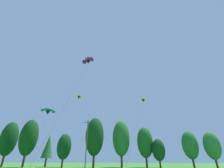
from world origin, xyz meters
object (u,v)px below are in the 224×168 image
object	(u,v)px
parafoil_kite_low_orange	(79,97)
utility_pole	(87,142)
parafoil_kite_high_magenta	(88,61)
parafoil_kite_mid_lime_white	(143,100)
parafoil_kite_far_teal	(48,111)

from	to	relation	value
parafoil_kite_low_orange	utility_pole	bearing A→B (deg)	25.82
utility_pole	parafoil_kite_low_orange	world-z (taller)	parafoil_kite_low_orange
utility_pole	parafoil_kite_high_magenta	bearing A→B (deg)	-80.52
utility_pole	parafoil_kite_low_orange	xyz separation A→B (m)	(-2.71, -1.31, 11.99)
parafoil_kite_high_magenta	parafoil_kite_mid_lime_white	distance (m)	19.10
parafoil_kite_far_teal	parafoil_kite_mid_lime_white	bearing A→B (deg)	24.47
utility_pole	parafoil_kite_high_magenta	xyz separation A→B (m)	(1.56, -9.34, 18.41)
parafoil_kite_high_magenta	parafoil_kite_low_orange	size ratio (longest dim) A/B	1.30
parafoil_kite_mid_lime_white	parafoil_kite_far_teal	size ratio (longest dim) A/B	1.34
parafoil_kite_far_teal	parafoil_kite_low_orange	bearing A→B (deg)	56.62
utility_pole	parafoil_kite_far_teal	size ratio (longest dim) A/B	0.75
parafoil_kite_far_teal	parafoil_kite_low_orange	size ratio (longest dim) A/B	0.87
parafoil_kite_high_magenta	parafoil_kite_mid_lime_white	size ratio (longest dim) A/B	1.13
parafoil_kite_high_magenta	parafoil_kite_far_teal	distance (m)	15.16
utility_pole	parafoil_kite_high_magenta	world-z (taller)	parafoil_kite_high_magenta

